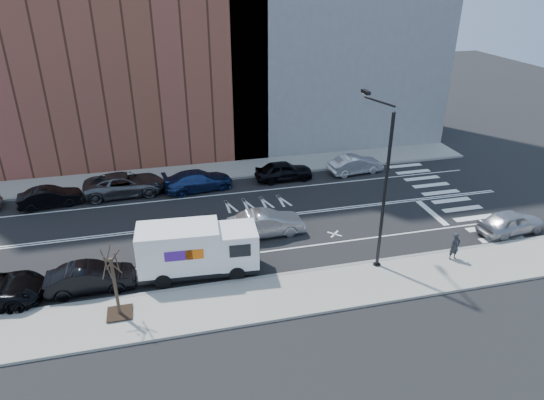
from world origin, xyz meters
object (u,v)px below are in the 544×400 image
far_parked_b (50,197)px  pedestrian (455,246)px  driving_sedan (266,223)px  fedex_van (197,249)px  near_parked_front (511,222)px

far_parked_b → pedestrian: pedestrian is taller
far_parked_b → driving_sedan: size_ratio=0.89×
driving_sedan → pedestrian: bearing=-121.9°
fedex_van → near_parked_front: bearing=3.3°
far_parked_b → near_parked_front: 31.13m
near_parked_front → pedestrian: (-5.40, -2.06, 0.23)m
fedex_van → pedestrian: 14.60m
driving_sedan → near_parked_front: size_ratio=1.07×
far_parked_b → pedestrian: 27.11m
driving_sedan → near_parked_front: (15.16, -3.54, -0.03)m
fedex_van → pedestrian: size_ratio=3.96×
driving_sedan → near_parked_front: bearing=-105.2°
driving_sedan → pedestrian: (9.76, -5.60, 0.21)m
pedestrian → driving_sedan: bearing=145.0°
fedex_van → driving_sedan: (4.65, 3.32, -0.78)m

